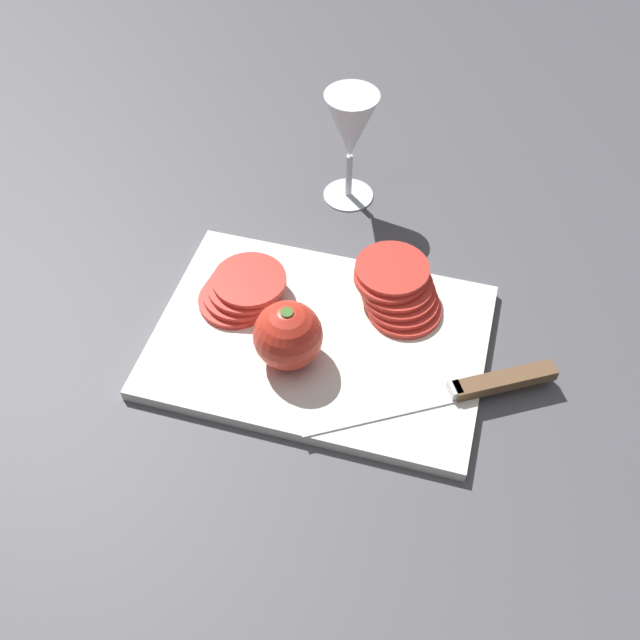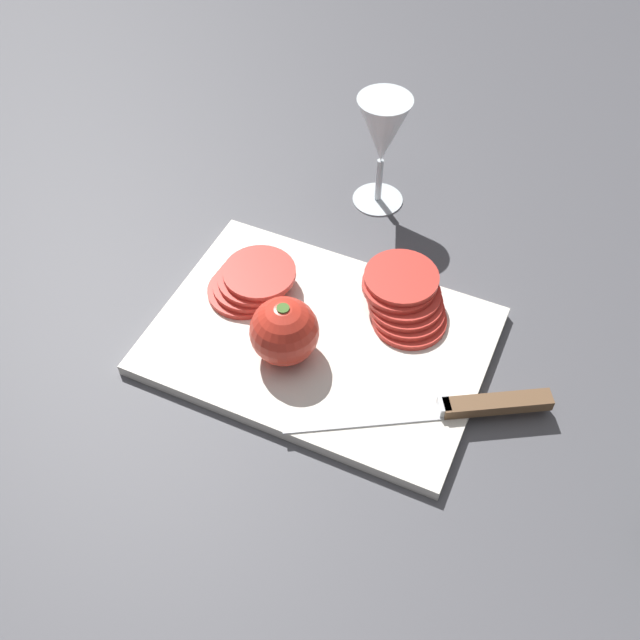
% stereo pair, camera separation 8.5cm
% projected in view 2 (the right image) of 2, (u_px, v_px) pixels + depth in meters
% --- Properties ---
extents(ground_plane, '(3.00, 3.00, 0.00)m').
position_uv_depth(ground_plane, '(358.00, 387.00, 0.84)').
color(ground_plane, '#4C4C51').
extents(cutting_board, '(0.38, 0.27, 0.02)m').
position_uv_depth(cutting_board, '(320.00, 341.00, 0.88)').
color(cutting_board, silver).
rests_on(cutting_board, ground_plane).
extents(wine_glass, '(0.07, 0.07, 0.16)m').
position_uv_depth(wine_glass, '(383.00, 135.00, 0.96)').
color(wine_glass, silver).
rests_on(wine_glass, ground_plane).
extents(whole_tomato, '(0.08, 0.08, 0.08)m').
position_uv_depth(whole_tomato, '(284.00, 332.00, 0.82)').
color(whole_tomato, red).
rests_on(whole_tomato, cutting_board).
extents(knife, '(0.26, 0.16, 0.01)m').
position_uv_depth(knife, '(472.00, 406.00, 0.80)').
color(knife, silver).
rests_on(knife, cutting_board).
extents(tomato_slice_stack_near, '(0.11, 0.12, 0.04)m').
position_uv_depth(tomato_slice_stack_near, '(404.00, 298.00, 0.88)').
color(tomato_slice_stack_near, red).
rests_on(tomato_slice_stack_near, cutting_board).
extents(tomato_slice_stack_far, '(0.10, 0.11, 0.03)m').
position_uv_depth(tomato_slice_stack_far, '(252.00, 282.00, 0.91)').
color(tomato_slice_stack_far, red).
rests_on(tomato_slice_stack_far, cutting_board).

